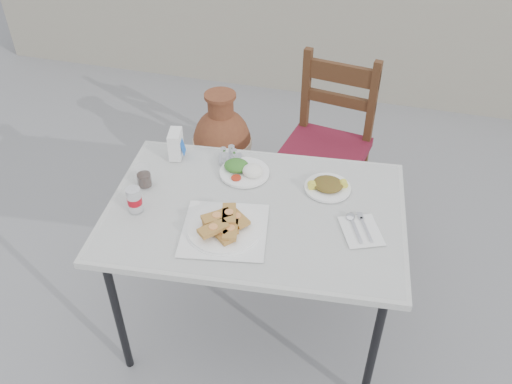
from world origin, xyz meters
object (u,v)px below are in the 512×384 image
(cola_glass, at_px, (144,177))
(terracotta_urn, at_px, (222,143))
(soda_can, at_px, (134,200))
(condiment_caddy, at_px, (230,156))
(chair, at_px, (326,146))
(napkin_holder, at_px, (176,144))
(salad_chopped_plate, at_px, (328,186))
(salad_rice_plate, at_px, (244,170))
(cafe_table, at_px, (255,217))
(pide_plate, at_px, (224,224))

(cola_glass, relative_size, terracotta_urn, 0.15)
(terracotta_urn, bearing_deg, soda_can, -88.20)
(condiment_caddy, bearing_deg, terracotta_urn, 111.99)
(soda_can, height_order, chair, chair)
(napkin_holder, relative_size, chair, 0.13)
(salad_chopped_plate, distance_m, cola_glass, 0.82)
(salad_rice_plate, xyz_separation_m, soda_can, (-0.37, -0.37, 0.04))
(terracotta_urn, bearing_deg, cafe_table, -64.27)
(napkin_holder, relative_size, terracotta_urn, 0.20)
(salad_chopped_plate, relative_size, soda_can, 1.86)
(pide_plate, distance_m, salad_chopped_plate, 0.53)
(terracotta_urn, bearing_deg, salad_rice_plate, -64.70)
(napkin_holder, bearing_deg, chair, 32.04)
(salad_rice_plate, xyz_separation_m, napkin_holder, (-0.36, 0.05, 0.05))
(salad_chopped_plate, bearing_deg, chair, 98.32)
(pide_plate, height_order, soda_can, soda_can)
(cola_glass, bearing_deg, chair, 51.69)
(salad_rice_plate, height_order, condiment_caddy, condiment_caddy)
(cola_glass, relative_size, condiment_caddy, 0.80)
(napkin_holder, xyz_separation_m, terracotta_urn, (-0.06, 0.82, -0.53))
(soda_can, relative_size, condiment_caddy, 0.91)
(cafe_table, bearing_deg, salad_chopped_plate, 37.77)
(soda_can, relative_size, cola_glass, 1.14)
(salad_rice_plate, relative_size, salad_chopped_plate, 1.11)
(cafe_table, bearing_deg, soda_can, -163.31)
(napkin_holder, bearing_deg, salad_rice_plate, -20.65)
(pide_plate, bearing_deg, cola_glass, 156.53)
(soda_can, bearing_deg, cafe_table, 16.69)
(cafe_table, distance_m, cola_glass, 0.53)
(soda_can, relative_size, napkin_holder, 0.84)
(cafe_table, height_order, cola_glass, cola_glass)
(pide_plate, bearing_deg, salad_rice_plate, 94.75)
(soda_can, bearing_deg, cola_glass, 101.88)
(cafe_table, relative_size, condiment_caddy, 11.01)
(pide_plate, relative_size, terracotta_urn, 0.60)
(chair, distance_m, terracotta_urn, 0.76)
(chair, bearing_deg, cafe_table, -92.04)
(pide_plate, height_order, terracotta_urn, pide_plate)
(salad_rice_plate, bearing_deg, chair, 66.88)
(salad_rice_plate, distance_m, soda_can, 0.53)
(salad_rice_plate, height_order, terracotta_urn, salad_rice_plate)
(cafe_table, relative_size, napkin_holder, 10.17)
(condiment_caddy, bearing_deg, chair, 57.28)
(salad_rice_plate, relative_size, terracotta_urn, 0.35)
(cafe_table, bearing_deg, napkin_holder, 149.55)
(soda_can, relative_size, chair, 0.11)
(chair, bearing_deg, salad_rice_plate, -104.22)
(soda_can, distance_m, chair, 1.28)
(salad_rice_plate, height_order, napkin_holder, napkin_holder)
(pide_plate, xyz_separation_m, cola_glass, (-0.44, 0.19, 0.01))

